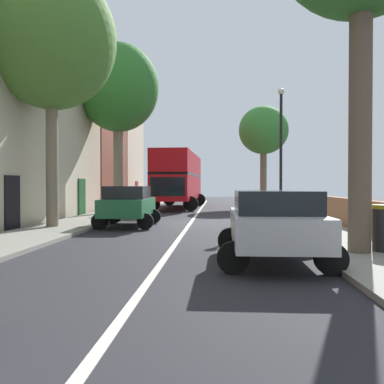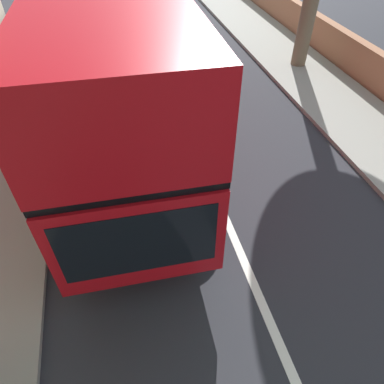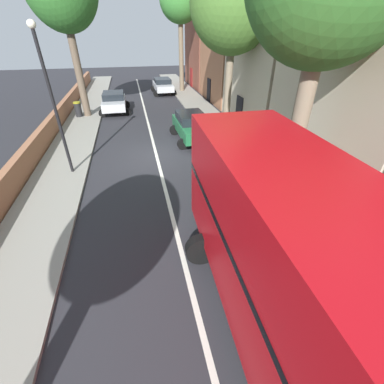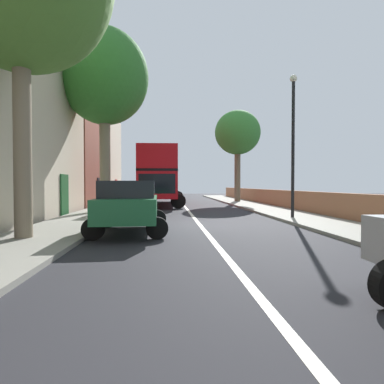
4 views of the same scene
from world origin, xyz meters
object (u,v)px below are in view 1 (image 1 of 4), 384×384
at_px(street_tree_left_0, 51,40).
at_px(parked_car_silver_right_0, 274,221).
at_px(street_tree_left_2, 118,89).
at_px(street_tree_right_3, 264,131).
at_px(double_decker_bus, 179,177).
at_px(litter_bin_right, 384,228).
at_px(lamppost_right, 281,142).
at_px(parked_car_green_left_1, 128,204).

bearing_deg(street_tree_left_0, parked_car_silver_right_0, -40.35).
distance_m(street_tree_left_2, street_tree_right_3, 13.34).
bearing_deg(double_decker_bus, litter_bin_right, -71.41).
bearing_deg(double_decker_bus, parked_car_silver_right_0, -79.13).
bearing_deg(street_tree_left_0, double_decker_bus, 77.01).
distance_m(double_decker_bus, street_tree_left_0, 16.50).
bearing_deg(lamppost_right, litter_bin_right, -84.28).
bearing_deg(street_tree_left_2, parked_car_silver_right_0, -64.84).
relative_size(parked_car_silver_right_0, street_tree_right_3, 0.51).
xyz_separation_m(street_tree_left_2, litter_bin_right, (10.05, -14.38, -6.84)).
xyz_separation_m(parked_car_silver_right_0, street_tree_left_0, (-7.73, 6.57, 6.46)).
distance_m(double_decker_bus, parked_car_silver_right_0, 22.33).
bearing_deg(parked_car_silver_right_0, street_tree_left_0, 139.65).
height_order(lamppost_right, litter_bin_right, lamppost_right).
bearing_deg(lamppost_right, street_tree_right_3, 87.37).
xyz_separation_m(double_decker_bus, street_tree_left_2, (-3.05, -6.44, 5.18)).
xyz_separation_m(parked_car_green_left_1, lamppost_right, (6.80, 3.17, 2.85)).
relative_size(parked_car_green_left_1, lamppost_right, 0.67).
bearing_deg(street_tree_left_2, litter_bin_right, -55.04).
xyz_separation_m(double_decker_bus, parked_car_green_left_1, (-0.80, -14.00, -1.40)).
bearing_deg(parked_car_silver_right_0, street_tree_right_3, 84.37).
distance_m(street_tree_left_2, litter_bin_right, 18.83).
height_order(parked_car_silver_right_0, parked_car_green_left_1, parked_car_green_left_1).
relative_size(parked_car_silver_right_0, street_tree_left_2, 0.40).
bearing_deg(street_tree_left_2, double_decker_bus, 64.64).
relative_size(parked_car_green_left_1, litter_bin_right, 3.69).
bearing_deg(parked_car_silver_right_0, double_decker_bus, 100.87).
xyz_separation_m(parked_car_silver_right_0, street_tree_left_2, (-7.25, 15.44, 6.61)).
bearing_deg(parked_car_green_left_1, litter_bin_right, -41.13).
distance_m(street_tree_right_3, litter_bin_right, 24.07).
height_order(street_tree_left_2, street_tree_right_3, street_tree_left_2).
height_order(parked_car_silver_right_0, street_tree_left_0, street_tree_left_0).
relative_size(parked_car_silver_right_0, parked_car_green_left_1, 0.97).
height_order(double_decker_bus, street_tree_right_3, street_tree_right_3).
xyz_separation_m(double_decker_bus, street_tree_right_3, (6.62, 2.64, 3.73)).
bearing_deg(lamppost_right, parked_car_silver_right_0, -99.26).
bearing_deg(street_tree_left_0, lamppost_right, 25.17).
relative_size(parked_car_silver_right_0, street_tree_left_0, 0.41).
xyz_separation_m(parked_car_silver_right_0, litter_bin_right, (2.80, 1.07, -0.24)).
bearing_deg(street_tree_right_3, parked_car_green_left_1, -114.02).
xyz_separation_m(parked_car_green_left_1, litter_bin_right, (7.80, -6.81, -0.27)).
distance_m(street_tree_left_0, street_tree_left_2, 8.89).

